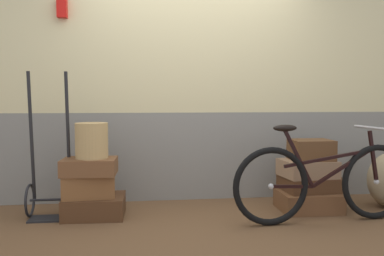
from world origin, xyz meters
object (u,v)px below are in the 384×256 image
Objects in this scene: suitcase_4 at (311,183)px; wicker_basket at (92,141)px; suitcase_3 at (308,201)px; suitcase_5 at (307,168)px; luggage_trolley at (51,185)px; suitcase_1 at (89,185)px; suitcase_6 at (311,150)px; suitcase_0 at (95,206)px; bicycle at (325,182)px; suitcase_2 at (90,166)px.

suitcase_4 is 2.23m from wicker_basket.
suitcase_5 is (0.01, 0.04, 0.32)m from suitcase_3.
suitcase_1 is at bearing -7.12° from luggage_trolley.
wicker_basket reaches higher than suitcase_5.
suitcase_1 is 0.36m from luggage_trolley.
suitcase_4 is at bearing 36.70° from suitcase_6.
wicker_basket reaches higher than suitcase_6.
wicker_basket is at bearing -9.31° from luggage_trolley.
suitcase_0 is 2.17m from suitcase_4.
bicycle is at bearing -91.66° from suitcase_3.
suitcase_4 is (0.05, 0.05, 0.17)m from suitcase_3.
suitcase_5 reaches higher than suitcase_0.
suitcase_3 is at bearing -102.96° from suitcase_5.
suitcase_6 is (2.20, 0.04, 0.12)m from suitcase_2.
suitcase_6 is at bearing 82.04° from bicycle.
suitcase_5 is 1.53× the size of wicker_basket.
suitcase_4 is 2.58m from luggage_trolley.
suitcase_4 is at bearing 47.99° from suitcase_3.
suitcase_0 is 2.15m from suitcase_5.
suitcase_1 is 2.18m from suitcase_3.
suitcase_2 is (0.01, -0.03, 0.18)m from suitcase_1.
bicycle is at bearing -98.83° from suitcase_5.
suitcase_6 is 1.21× the size of wicker_basket.
suitcase_5 is 0.37× the size of luggage_trolley.
suitcase_0 is at bearing -6.74° from luggage_trolley.
luggage_trolley reaches higher than wicker_basket.
bicycle is (-0.06, -0.45, -0.24)m from suitcase_6.
suitcase_2 is at bearing -139.24° from suitcase_0.
suitcase_3 is 0.33m from suitcase_5.
luggage_trolley is 0.79× the size of bicycle.
suitcase_4 is at bearing 1.81° from suitcase_0.
wicker_basket reaches higher than bicycle.
suitcase_6 is at bearing -0.94° from luggage_trolley.
suitcase_4 is at bearing -4.37° from suitcase_1.
wicker_basket is 0.59m from luggage_trolley.
suitcase_2 is 2.16m from suitcase_5.
wicker_basket is (-2.18, -0.03, 0.47)m from suitcase_4.
suitcase_2 is 0.87× the size of suitcase_4.
suitcase_0 is at bearing 168.06° from bicycle.
luggage_trolley reaches higher than suitcase_2.
wicker_basket reaches higher than suitcase_3.
suitcase_2 is 1.49× the size of wicker_basket.
bicycle is (-0.02, -0.40, 0.28)m from suitcase_3.
wicker_basket is (0.03, -0.02, 0.43)m from suitcase_1.
suitcase_5 is at bearing -1.03° from luggage_trolley.
suitcase_3 is 0.49m from bicycle.
suitcase_3 is 0.42× the size of luggage_trolley.
luggage_trolley is (-2.53, 0.05, -0.11)m from suitcase_5.
suitcase_4 is at bearing 81.54° from bicycle.
suitcase_2 is at bearing 169.03° from bicycle.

